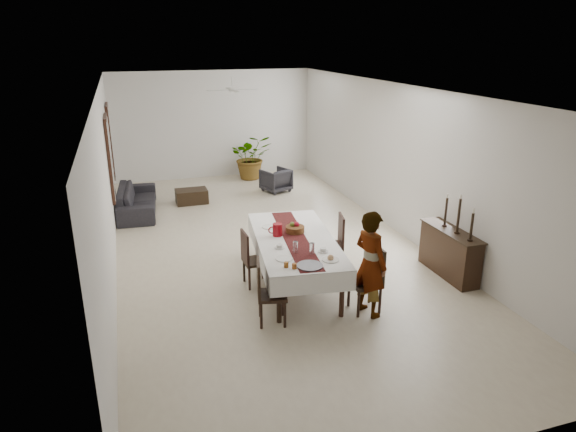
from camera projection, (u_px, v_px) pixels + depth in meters
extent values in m
cube|color=beige|center=(268.00, 247.00, 10.64)|extent=(6.00, 12.00, 0.00)
cube|color=white|center=(265.00, 89.00, 9.59)|extent=(6.00, 12.00, 0.02)
cube|color=silver|center=(213.00, 125.00, 15.51)|extent=(6.00, 0.02, 3.20)
cube|color=silver|center=(441.00, 326.00, 4.72)|extent=(6.00, 0.02, 3.20)
cube|color=silver|center=(107.00, 184.00, 9.25)|extent=(0.02, 12.00, 3.20)
cube|color=silver|center=(402.00, 161.00, 10.98)|extent=(0.02, 12.00, 3.20)
cube|color=black|center=(295.00, 240.00, 8.82)|extent=(1.45, 2.79, 0.06)
cylinder|color=black|center=(279.00, 299.00, 7.70)|extent=(0.09, 0.09, 0.78)
cylinder|color=black|center=(342.00, 294.00, 7.87)|extent=(0.09, 0.09, 0.78)
cylinder|color=black|center=(258.00, 238.00, 10.05)|extent=(0.09, 0.09, 0.78)
cylinder|color=black|center=(307.00, 235.00, 10.22)|extent=(0.09, 0.09, 0.78)
cube|color=white|center=(295.00, 239.00, 8.81)|extent=(1.67, 3.01, 0.01)
cube|color=white|center=(258.00, 250.00, 8.75)|extent=(0.38, 2.84, 0.33)
cube|color=white|center=(331.00, 245.00, 8.97)|extent=(0.38, 2.84, 0.33)
cube|color=white|center=(314.00, 284.00, 7.54)|extent=(1.30, 0.18, 0.33)
cube|color=white|center=(281.00, 220.00, 10.19)|extent=(1.30, 0.18, 0.33)
cube|color=#5A1919|center=(295.00, 238.00, 8.81)|extent=(0.75, 2.81, 0.00)
cylinder|color=maroon|center=(277.00, 230.00, 8.88)|extent=(0.19, 0.19, 0.22)
torus|color=maroon|center=(272.00, 230.00, 8.86)|extent=(0.14, 0.04, 0.13)
cylinder|color=white|center=(312.00, 249.00, 8.13)|extent=(0.08, 0.08, 0.19)
cylinder|color=white|center=(295.00, 247.00, 8.19)|extent=(0.08, 0.08, 0.19)
cylinder|color=white|center=(323.00, 250.00, 8.23)|extent=(0.10, 0.10, 0.07)
cylinder|color=silver|center=(323.00, 252.00, 8.24)|extent=(0.17, 0.17, 0.01)
cylinder|color=silver|center=(279.00, 246.00, 8.38)|extent=(0.10, 0.10, 0.07)
cylinder|color=silver|center=(280.00, 248.00, 8.39)|extent=(0.17, 0.17, 0.01)
cylinder|color=white|center=(331.00, 260.00, 7.94)|extent=(0.27, 0.27, 0.02)
sphere|color=tan|center=(331.00, 258.00, 7.93)|extent=(0.10, 0.10, 0.10)
cylinder|color=white|center=(284.00, 259.00, 7.98)|extent=(0.27, 0.27, 0.02)
cylinder|color=white|center=(269.00, 227.00, 9.31)|extent=(0.27, 0.27, 0.02)
cylinder|color=#45454A|center=(310.00, 266.00, 7.72)|extent=(0.40, 0.40, 0.02)
cylinder|color=#8F4614|center=(294.00, 266.00, 7.64)|extent=(0.07, 0.07, 0.08)
cylinder|color=brown|center=(286.00, 265.00, 7.68)|extent=(0.07, 0.07, 0.08)
cylinder|color=brown|center=(295.00, 229.00, 9.06)|extent=(0.33, 0.33, 0.11)
sphere|color=#A71024|center=(297.00, 224.00, 9.06)|extent=(0.10, 0.10, 0.10)
sphere|color=olive|center=(292.00, 224.00, 9.05)|extent=(0.09, 0.09, 0.09)
cube|color=black|center=(365.00, 283.00, 8.03)|extent=(0.45, 0.45, 0.05)
cylinder|color=black|center=(380.00, 301.00, 8.00)|extent=(0.05, 0.05, 0.44)
cylinder|color=black|center=(369.00, 290.00, 8.33)|extent=(0.05, 0.05, 0.44)
cylinder|color=black|center=(358.00, 304.00, 7.90)|extent=(0.05, 0.05, 0.44)
cylinder|color=black|center=(349.00, 294.00, 8.23)|extent=(0.05, 0.05, 0.44)
cube|color=black|center=(378.00, 264.00, 7.99)|extent=(0.04, 0.45, 0.57)
cube|color=black|center=(330.00, 246.00, 9.46)|extent=(0.53, 0.53, 0.05)
cylinder|color=black|center=(341.00, 262.00, 9.39)|extent=(0.05, 0.05, 0.44)
cylinder|color=black|center=(337.00, 254.00, 9.73)|extent=(0.05, 0.05, 0.44)
cylinder|color=black|center=(321.00, 263.00, 9.36)|extent=(0.05, 0.05, 0.44)
cylinder|color=black|center=(318.00, 255.00, 9.70)|extent=(0.05, 0.05, 0.44)
cube|color=black|center=(341.00, 230.00, 9.38)|extent=(0.14, 0.44, 0.57)
cube|color=black|center=(272.00, 295.00, 7.69)|extent=(0.51, 0.51, 0.05)
cylinder|color=black|center=(260.00, 304.00, 7.91)|extent=(0.05, 0.05, 0.43)
cylinder|color=black|center=(261.00, 316.00, 7.58)|extent=(0.05, 0.05, 0.43)
cylinder|color=black|center=(283.00, 303.00, 7.95)|extent=(0.05, 0.05, 0.43)
cylinder|color=black|center=(285.00, 315.00, 7.62)|extent=(0.05, 0.05, 0.43)
cube|color=black|center=(259.00, 278.00, 7.57)|extent=(0.13, 0.43, 0.55)
cube|color=black|center=(256.00, 261.00, 8.88)|extent=(0.44, 0.44, 0.05)
cylinder|color=black|center=(244.00, 271.00, 9.06)|extent=(0.04, 0.04, 0.42)
cylinder|color=black|center=(250.00, 279.00, 8.75)|extent=(0.04, 0.04, 0.42)
cylinder|color=black|center=(263.00, 268.00, 9.17)|extent=(0.04, 0.04, 0.42)
cylinder|color=black|center=(269.00, 276.00, 8.86)|extent=(0.04, 0.04, 0.42)
cube|color=black|center=(245.00, 247.00, 8.73)|extent=(0.05, 0.42, 0.54)
imported|color=#919499|center=(370.00, 264.00, 7.81)|extent=(0.57, 0.71, 1.69)
cube|color=black|center=(449.00, 253.00, 9.26)|extent=(0.37, 1.39, 0.83)
cube|color=black|center=(452.00, 231.00, 9.12)|extent=(0.41, 1.45, 0.03)
cylinder|color=black|center=(470.00, 240.00, 8.66)|extent=(0.09, 0.09, 0.03)
cylinder|color=black|center=(472.00, 226.00, 8.57)|extent=(0.05, 0.05, 0.46)
cylinder|color=silver|center=(474.00, 211.00, 8.49)|extent=(0.03, 0.03, 0.07)
cylinder|color=black|center=(457.00, 232.00, 8.99)|extent=(0.09, 0.09, 0.03)
cylinder|color=black|center=(459.00, 215.00, 8.88)|extent=(0.05, 0.05, 0.60)
cylinder|color=white|center=(461.00, 197.00, 8.77)|extent=(0.03, 0.03, 0.07)
cylinder|color=black|center=(444.00, 225.00, 9.32)|extent=(0.09, 0.09, 0.03)
cylinder|color=black|center=(446.00, 211.00, 9.23)|extent=(0.05, 0.05, 0.51)
cylinder|color=white|center=(448.00, 196.00, 9.14)|extent=(0.03, 0.03, 0.07)
imported|color=#242126|center=(137.00, 200.00, 12.59)|extent=(1.03, 2.27, 0.65)
imported|color=#2B292E|center=(276.00, 180.00, 14.36)|extent=(0.91, 0.92, 0.65)
cube|color=black|center=(192.00, 196.00, 13.39)|extent=(0.81, 0.54, 0.36)
imported|color=#305C24|center=(251.00, 157.00, 15.55)|extent=(1.29, 1.13, 1.36)
cube|color=black|center=(110.00, 158.00, 11.24)|extent=(0.06, 1.05, 1.85)
cube|color=white|center=(111.00, 158.00, 11.25)|extent=(0.01, 0.90, 1.70)
cube|color=black|center=(110.00, 141.00, 13.12)|extent=(0.06, 1.05, 1.85)
cube|color=silver|center=(112.00, 141.00, 13.13)|extent=(0.01, 0.90, 1.70)
cylinder|color=silver|center=(232.00, 82.00, 12.31)|extent=(0.04, 0.04, 0.20)
cylinder|color=silver|center=(233.00, 90.00, 12.38)|extent=(0.16, 0.16, 0.08)
cube|color=silver|center=(230.00, 89.00, 12.69)|extent=(0.10, 0.55, 0.01)
cube|color=silver|center=(236.00, 91.00, 12.07)|extent=(0.10, 0.55, 0.01)
cube|color=silver|center=(247.00, 90.00, 12.48)|extent=(0.55, 0.10, 0.01)
cube|color=silver|center=(218.00, 91.00, 12.28)|extent=(0.55, 0.10, 0.01)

